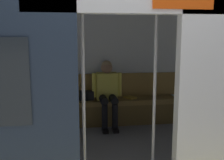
# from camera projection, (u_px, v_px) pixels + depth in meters

# --- Properties ---
(train_car) EXTENTS (6.40, 2.92, 2.18)m
(train_car) POSITION_uv_depth(u_px,v_px,m) (106.00, 50.00, 3.70)
(train_car) COLOR silver
(train_car) RESTS_ON ground_plane
(bench_seat) EXTENTS (2.84, 0.44, 0.48)m
(bench_seat) POSITION_uv_depth(u_px,v_px,m) (102.00, 106.00, 4.98)
(bench_seat) COLOR olive
(bench_seat) RESTS_ON ground_plane
(person_seated) EXTENTS (0.55, 0.67, 1.20)m
(person_seated) POSITION_uv_depth(u_px,v_px,m) (107.00, 89.00, 4.89)
(person_seated) COLOR #D8CC4C
(person_seated) RESTS_ON ground_plane
(handbag) EXTENTS (0.26, 0.15, 0.17)m
(handbag) POSITION_uv_depth(u_px,v_px,m) (87.00, 95.00, 4.94)
(handbag) COLOR black
(handbag) RESTS_ON bench_seat
(book) EXTENTS (0.24, 0.27, 0.03)m
(book) POSITION_uv_depth(u_px,v_px,m) (130.00, 97.00, 5.09)
(book) COLOR gold
(book) RESTS_ON bench_seat
(grab_pole_door) EXTENTS (0.04, 0.04, 2.04)m
(grab_pole_door) POSITION_uv_depth(u_px,v_px,m) (84.00, 96.00, 2.89)
(grab_pole_door) COLOR silver
(grab_pole_door) RESTS_ON ground_plane
(grab_pole_far) EXTENTS (0.04, 0.04, 2.04)m
(grab_pole_far) POSITION_uv_depth(u_px,v_px,m) (155.00, 93.00, 3.06)
(grab_pole_far) COLOR silver
(grab_pole_far) RESTS_ON ground_plane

